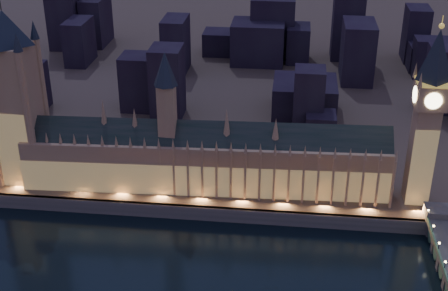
# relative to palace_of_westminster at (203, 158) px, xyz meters

# --- Properties ---
(ground_plane) EXTENTS (2000.00, 2000.00, 0.00)m
(ground_plane) POSITION_rel_palace_of_westminster_xyz_m (7.25, -61.74, -26.37)
(ground_plane) COLOR black
(ground_plane) RESTS_ON ground
(north_bank) EXTENTS (2000.00, 960.00, 8.00)m
(north_bank) POSITION_rel_palace_of_westminster_xyz_m (7.25, 458.26, -22.37)
(north_bank) COLOR brown
(north_bank) RESTS_ON ground
(embankment_wall) EXTENTS (2000.00, 2.50, 8.00)m
(embankment_wall) POSITION_rel_palace_of_westminster_xyz_m (7.25, -20.74, -22.37)
(embankment_wall) COLOR #404642
(embankment_wall) RESTS_ON ground
(palace_of_westminster) EXTENTS (202.00, 28.41, 78.00)m
(palace_of_westminster) POSITION_rel_palace_of_westminster_xyz_m (0.00, 0.00, 0.00)
(palace_of_westminster) COLOR #9F7359
(palace_of_westminster) RESTS_ON north_bank
(victoria_tower) EXTENTS (31.68, 31.68, 109.00)m
(victoria_tower) POSITION_rel_palace_of_westminster_xyz_m (-102.75, 0.17, 35.45)
(victoria_tower) COLOR #9F7359
(victoria_tower) RESTS_ON north_bank
(elizabeth_tower) EXTENTS (18.00, 18.00, 100.77)m
(elizabeth_tower) POSITION_rel_palace_of_westminster_xyz_m (115.25, 0.17, 37.63)
(elizabeth_tower) COLOR #9F7359
(elizabeth_tower) RESTS_ON north_bank
(city_backdrop) EXTENTS (470.81, 215.63, 77.23)m
(city_backdrop) POSITION_rel_palace_of_westminster_xyz_m (35.52, 184.62, 3.91)
(city_backdrop) COLOR black
(city_backdrop) RESTS_ON north_bank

